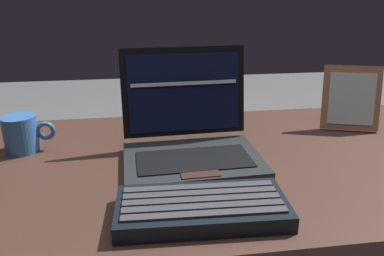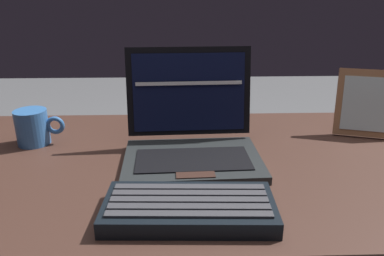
% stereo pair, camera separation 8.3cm
% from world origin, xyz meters
% --- Properties ---
extents(desk, '(1.48, 0.67, 0.74)m').
position_xyz_m(desk, '(0.00, 0.00, 0.62)').
color(desk, '#3F2820').
rests_on(desk, ground).
extents(laptop_front, '(0.32, 0.27, 0.25)m').
position_xyz_m(laptop_front, '(-0.09, 0.02, 0.79)').
color(laptop_front, '#242728').
rests_on(laptop_front, desk).
extents(external_keyboard, '(0.31, 0.15, 0.04)m').
position_xyz_m(external_keyboard, '(-0.10, -0.23, 0.76)').
color(external_keyboard, black).
rests_on(external_keyboard, desk).
extents(photo_frame, '(0.16, 0.10, 0.18)m').
position_xyz_m(photo_frame, '(0.39, 0.15, 0.83)').
color(photo_frame, '#936240').
rests_on(photo_frame, desk).
extents(coffee_mug, '(0.12, 0.08, 0.09)m').
position_xyz_m(coffee_mug, '(-0.49, 0.11, 0.79)').
color(coffee_mug, '#3569AC').
rests_on(coffee_mug, desk).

